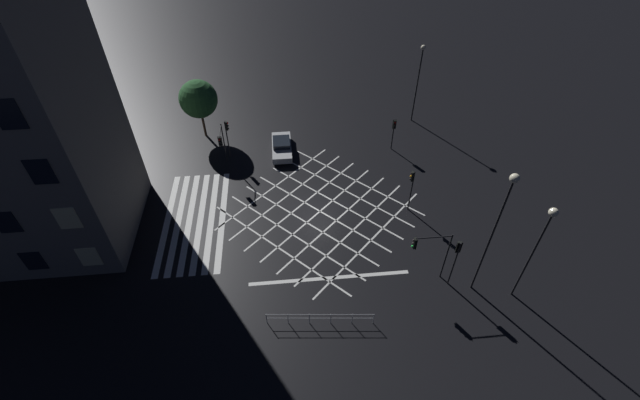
% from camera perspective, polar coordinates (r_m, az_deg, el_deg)
% --- Properties ---
extents(ground_plane, '(200.00, 200.00, 0.00)m').
position_cam_1_polar(ground_plane, '(36.21, -0.00, -1.51)').
color(ground_plane, black).
extents(road_markings, '(17.56, 21.72, 0.01)m').
position_cam_1_polar(road_markings, '(35.97, -8.70, -2.50)').
color(road_markings, silver).
rests_on(road_markings, ground_plane).
extents(traffic_light_sw_cross, '(0.36, 0.39, 4.00)m').
position_cam_1_polar(traffic_light_sw_cross, '(41.36, -12.28, 8.89)').
color(traffic_light_sw_cross, black).
rests_on(traffic_light_sw_cross, ground_plane).
extents(traffic_light_median_north, '(0.36, 0.39, 4.14)m').
position_cam_1_polar(traffic_light_median_north, '(35.18, 12.12, 2.26)').
color(traffic_light_median_north, black).
rests_on(traffic_light_median_north, ground_plane).
extents(traffic_light_ne_main, '(0.39, 0.36, 4.33)m').
position_cam_1_polar(traffic_light_ne_main, '(30.36, 17.73, -6.95)').
color(traffic_light_ne_main, black).
rests_on(traffic_light_ne_main, ground_plane).
extents(traffic_light_ne_cross, '(0.36, 2.73, 4.51)m').
position_cam_1_polar(traffic_light_ne_cross, '(29.95, 14.44, -6.20)').
color(traffic_light_ne_cross, black).
rests_on(traffic_light_ne_cross, ground_plane).
extents(traffic_light_nw_main, '(0.39, 0.36, 3.40)m').
position_cam_1_polar(traffic_light_nw_main, '(42.26, 9.83, 9.37)').
color(traffic_light_nw_main, black).
rests_on(traffic_light_nw_main, ground_plane).
extents(traffic_light_sw_main, '(2.21, 0.36, 4.22)m').
position_cam_1_polar(traffic_light_sw_main, '(39.78, -12.97, 7.66)').
color(traffic_light_sw_main, black).
rests_on(traffic_light_sw_main, ground_plane).
extents(street_lamp_east, '(0.57, 0.57, 10.40)m').
position_cam_1_polar(street_lamp_east, '(27.62, 22.99, -1.52)').
color(street_lamp_east, black).
rests_on(street_lamp_east, ground_plane).
extents(street_lamp_west, '(0.47, 0.47, 8.37)m').
position_cam_1_polar(street_lamp_west, '(45.85, 13.11, 16.36)').
color(street_lamp_west, black).
rests_on(street_lamp_west, ground_plane).
extents(street_lamp_far, '(0.57, 0.57, 8.32)m').
position_cam_1_polar(street_lamp_far, '(29.25, 27.51, -4.08)').
color(street_lamp_far, black).
rests_on(street_lamp_far, ground_plane).
extents(street_tree_near, '(3.73, 3.73, 6.10)m').
position_cam_1_polar(street_tree_near, '(44.43, -15.92, 12.82)').
color(street_tree_near, '#473323').
rests_on(street_tree_near, ground_plane).
extents(waiting_car, '(4.60, 1.86, 1.27)m').
position_cam_1_polar(waiting_car, '(42.54, -5.13, 7.11)').
color(waiting_car, '#B7BABC').
rests_on(waiting_car, ground_plane).
extents(pedestrian_railing, '(0.74, 7.03, 1.05)m').
position_cam_1_polar(pedestrian_railing, '(28.96, 0.00, -15.39)').
color(pedestrian_railing, '#9EA0A5').
rests_on(pedestrian_railing, ground_plane).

